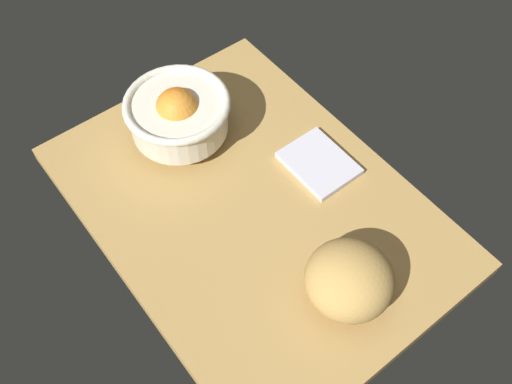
{
  "coord_description": "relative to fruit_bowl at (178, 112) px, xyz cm",
  "views": [
    {
      "loc": [
        -46.67,
        35.25,
        88.98
      ],
      "look_at": [
        -1.31,
        -0.1,
        5.0
      ],
      "focal_mm": 40.45,
      "sensor_mm": 36.0,
      "label": 1
    }
  ],
  "objects": [
    {
      "name": "fruit_bowl",
      "position": [
        0.0,
        0.0,
        0.0
      ],
      "size": [
        20.45,
        20.45,
        12.08
      ],
      "color": "silver",
      "rests_on": "ground"
    },
    {
      "name": "napkin_folded",
      "position": [
        -22.42,
        -16.77,
        -6.29
      ],
      "size": [
        13.73,
        10.71,
        1.31
      ],
      "primitive_type": "cube",
      "rotation": [
        0.0,
        0.0,
        0.0
      ],
      "color": "silver",
      "rests_on": "ground"
    },
    {
      "name": "ground_plane",
      "position": [
        -21.31,
        -1.15,
        -8.44
      ],
      "size": [
        73.37,
        52.97,
        3.0
      ],
      "primitive_type": "cube",
      "color": "#AF8749"
    },
    {
      "name": "bread_loaf",
      "position": [
        -45.27,
        -2.5,
        -1.79
      ],
      "size": [
        20.33,
        20.33,
        10.3
      ],
      "primitive_type": "ellipsoid",
      "rotation": [
        0.0,
        0.0,
        0.64
      ],
      "color": "tan",
      "rests_on": "ground"
    }
  ]
}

